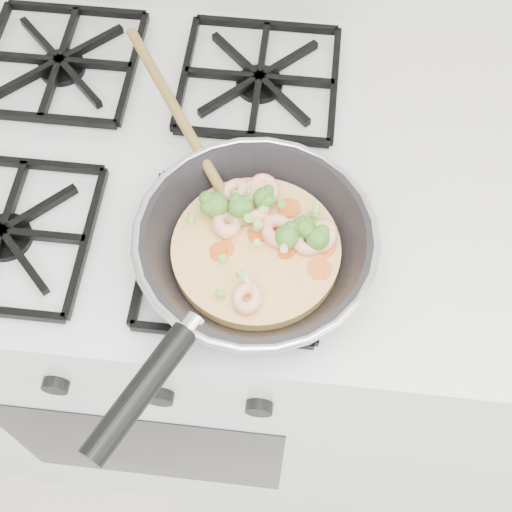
# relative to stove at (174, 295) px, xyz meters

# --- Properties ---
(stove) EXTENTS (0.60, 0.60, 0.92)m
(stove) POSITION_rel_stove_xyz_m (0.00, 0.00, 0.00)
(stove) COLOR white
(stove) RESTS_ON ground
(skillet) EXTENTS (0.35, 0.56, 0.10)m
(skillet) POSITION_rel_stove_xyz_m (0.18, -0.16, 0.50)
(skillet) COLOR black
(skillet) RESTS_ON stove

